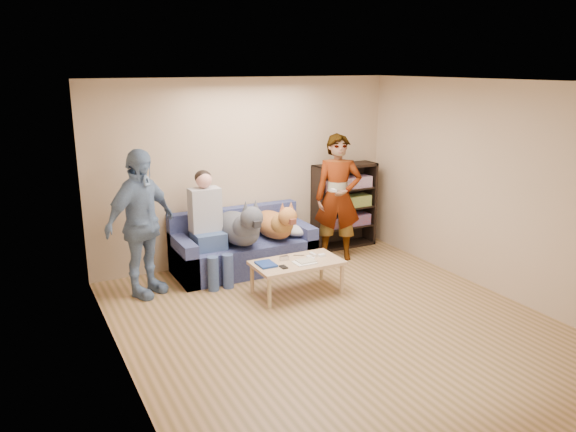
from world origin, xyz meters
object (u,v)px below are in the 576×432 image
dog_tan (276,224)px  bookshelf (344,204)px  person_standing_left (141,224)px  person_standing_right (338,198)px  camera_silver (284,258)px  person_seated (208,223)px  sofa (242,250)px  coffee_table (297,265)px  dog_gray (240,227)px  notebook_blue (266,264)px

dog_tan → bookshelf: 1.41m
person_standing_left → dog_tan: (1.86, 0.12, -0.27)m
person_standing_right → dog_tan: (-0.97, 0.05, -0.27)m
camera_silver → person_seated: (-0.68, 0.86, 0.33)m
sofa → coffee_table: size_ratio=1.73×
dog_tan → coffee_table: dog_tan is taller
person_seated → dog_gray: (0.42, -0.07, -0.10)m
person_standing_right → notebook_blue: (-1.55, -0.85, -0.48)m
dog_tan → bookshelf: bookshelf is taller
person_standing_right → sofa: bearing=-159.3°
bookshelf → notebook_blue: bearing=-146.2°
dog_gray → coffee_table: dog_gray is taller
person_seated → bookshelf: bearing=8.8°
person_standing_left → sofa: bearing=-21.5°
person_standing_right → notebook_blue: 1.83m
sofa → dog_gray: 0.45m
sofa → person_seated: person_seated is taller
notebook_blue → sofa: (0.13, 1.06, -0.15)m
dog_gray → dog_tan: (0.55, 0.04, -0.04)m
camera_silver → bookshelf: (1.65, 1.22, 0.23)m
dog_tan → sofa: bearing=161.0°
person_standing_left → person_seated: person_standing_left is taller
person_seated → bookshelf: size_ratio=1.13×
dog_tan → bookshelf: bearing=15.8°
camera_silver → dog_gray: 0.86m
person_standing_right → camera_silver: 1.56m
bookshelf → sofa: bearing=-172.6°
person_standing_right → dog_tan: person_standing_right is taller
person_standing_right → dog_gray: bearing=-151.5°
sofa → bookshelf: bearing=7.4°
notebook_blue → person_seated: person_seated is taller
sofa → dog_tan: (0.44, -0.15, 0.36)m
dog_gray → coffee_table: bearing=-67.6°
dog_tan → bookshelf: (1.36, 0.39, 0.04)m
sofa → dog_tan: bearing=-19.0°
sofa → person_standing_left: bearing=-169.3°
camera_silver → dog_gray: dog_gray is taller
notebook_blue → camera_silver: size_ratio=2.36×
person_standing_right → dog_tan: bearing=-154.2°
camera_silver → dog_tan: dog_tan is taller
notebook_blue → person_standing_right: bearing=28.9°
coffee_table → sofa: bearing=103.6°
camera_silver → dog_tan: 0.91m
person_standing_right → person_seated: size_ratio=1.24×
person_standing_right → person_standing_left: (-2.84, -0.07, -0.00)m
person_standing_left → camera_silver: 1.79m
dog_tan → dog_gray: bearing=-175.4°
bookshelf → coffee_table: bearing=-138.8°
person_standing_right → camera_silver: person_standing_right is taller
person_standing_right → person_standing_left: size_ratio=1.00×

